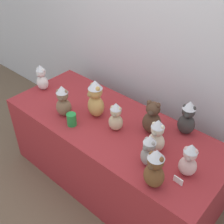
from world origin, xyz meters
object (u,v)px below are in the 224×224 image
Objects in this scene: teddy_bear_mocha at (63,101)px; teddy_bear_honey at (96,99)px; teddy_bear_cream at (157,136)px; teddy_bear_ash at (149,151)px; display_table at (112,154)px; party_cup_green at (72,119)px; teddy_bear_snow at (42,78)px; teddy_bear_sand at (116,117)px; teddy_bear_cocoa at (152,118)px; teddy_bear_blush at (189,160)px; teddy_bear_chestnut at (155,169)px; teddy_bear_charcoal at (187,118)px.

teddy_bear_honey is at bearing 9.47° from teddy_bear_mocha.
teddy_bear_cream is (0.84, 0.16, -0.00)m from teddy_bear_mocha.
display_table is at bearing 171.63° from teddy_bear_ash.
teddy_bear_cream is at bearing 17.04° from party_cup_green.
teddy_bear_snow is 0.94m from teddy_bear_sand.
display_table is at bearing 131.28° from teddy_bear_sand.
teddy_bear_cocoa is (0.69, 0.31, -0.01)m from teddy_bear_mocha.
teddy_bear_mocha is 0.99× the size of teddy_bear_cocoa.
teddy_bear_snow is 0.69m from teddy_bear_honey.
teddy_bear_cream is (-0.29, 0.05, 0.01)m from teddy_bear_blush.
teddy_bear_blush is at bearing -5.77° from display_table.
teddy_bear_chestnut reaches higher than teddy_bear_snow.
teddy_bear_sand is (0.94, 0.01, -0.00)m from teddy_bear_snow.
display_table is 6.64× the size of teddy_bear_mocha.
display_table is 6.60× the size of teddy_bear_cocoa.
teddy_bear_charcoal reaches higher than teddy_bear_sand.
teddy_bear_sand is 0.61m from teddy_bear_chestnut.
teddy_bear_cocoa is at bearing 132.81° from teddy_bear_ash.
teddy_bear_honey reaches higher than teddy_bear_mocha.
display_table is 6.22× the size of teddy_bear_chestnut.
teddy_bear_charcoal is 1.15× the size of teddy_bear_snow.
teddy_bear_sand reaches higher than display_table.
party_cup_green is (0.15, -0.05, -0.09)m from teddy_bear_mocha.
teddy_bear_mocha is 0.76m from teddy_bear_cocoa.
teddy_bear_charcoal is (0.52, 0.30, 0.51)m from display_table.
teddy_bear_mocha is 1.13× the size of teddy_bear_sand.
teddy_bear_honey reaches higher than teddy_bear_snow.
teddy_bear_snow is 0.84× the size of teddy_bear_chestnut.
teddy_bear_mocha is at bearing -124.18° from teddy_bear_honey.
party_cup_green is (-0.06, -0.23, -0.12)m from teddy_bear_honey.
teddy_bear_sand is at bearing -156.92° from teddy_bear_charcoal.
teddy_bear_ash is at bearing -19.57° from display_table.
display_table is 0.49m from teddy_bear_sand.
teddy_bear_cream reaches higher than display_table.
teddy_bear_sand reaches higher than party_cup_green.
teddy_bear_chestnut reaches higher than teddy_bear_cream.
teddy_bear_cream is 0.21m from teddy_bear_cocoa.
teddy_bear_snow is at bearing 158.52° from teddy_bear_sand.
party_cup_green is (-0.31, -0.20, -0.07)m from teddy_bear_sand.
teddy_bear_chestnut is (0.55, -0.26, 0.03)m from teddy_bear_sand.
teddy_bear_blush is 0.26m from teddy_bear_chestnut.
teddy_bear_honey reaches higher than teddy_bear_cocoa.
teddy_bear_chestnut is at bearing -5.14° from teddy_bear_honey.
teddy_bear_cocoa is at bearing -7.05° from teddy_bear_mocha.
party_cup_green is at bearing -167.81° from teddy_bear_cream.
teddy_bear_chestnut is 2.86× the size of party_cup_green.
teddy_bear_cream is at bearing -12.24° from teddy_bear_snow.
teddy_bear_honey reaches higher than teddy_bear_chestnut.
teddy_bear_ash is 0.86× the size of teddy_bear_charcoal.
teddy_bear_charcoal is at bearing 0.74° from teddy_bear_snow.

